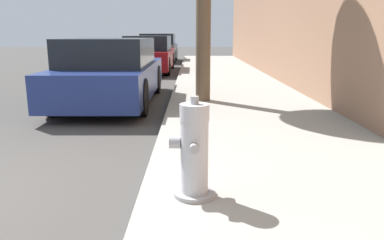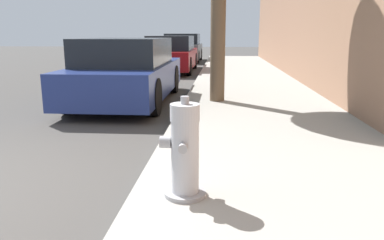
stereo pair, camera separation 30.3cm
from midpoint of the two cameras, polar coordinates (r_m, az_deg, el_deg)
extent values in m
cube|color=#99968E|center=(3.25, 19.77, -12.71)|extent=(2.89, 40.00, 0.14)
cylinder|color=#97979C|center=(3.14, 1.78, -11.11)|extent=(0.35, 0.35, 0.04)
cylinder|color=#B2B2B7|center=(3.02, 1.82, -5.64)|extent=(0.22, 0.22, 0.60)
cylinder|color=#B2B2B7|center=(2.92, 1.87, 1.14)|extent=(0.23, 0.23, 0.13)
cylinder|color=#97979C|center=(2.91, 1.88, 3.03)|extent=(0.07, 0.07, 0.06)
cylinder|color=#97979C|center=(2.84, 1.69, -4.33)|extent=(0.07, 0.08, 0.07)
cylinder|color=#97979C|center=(3.13, 1.97, -2.70)|extent=(0.07, 0.08, 0.07)
cylinder|color=#97979C|center=(3.00, -1.17, -3.41)|extent=(0.09, 0.10, 0.10)
cube|color=navy|center=(8.11, -8.57, 6.25)|extent=(1.72, 4.36, 0.63)
cube|color=black|center=(7.90, -9.00, 10.28)|extent=(1.59, 2.40, 0.53)
cylinder|color=black|center=(9.63, -11.28, 6.22)|extent=(0.20, 0.68, 0.68)
cylinder|color=black|center=(9.33, -1.95, 6.25)|extent=(0.20, 0.68, 0.68)
cylinder|color=black|center=(7.09, -17.17, 3.52)|extent=(0.20, 0.68, 0.68)
cylinder|color=black|center=(6.67, -4.56, 3.50)|extent=(0.20, 0.68, 0.68)
cube|color=maroon|center=(14.65, -2.47, 9.36)|extent=(1.68, 4.39, 0.65)
cube|color=black|center=(14.45, -2.58, 11.65)|extent=(1.55, 2.42, 0.53)
cylinder|color=black|center=(16.11, -4.59, 9.02)|extent=(0.20, 0.65, 0.65)
cylinder|color=black|center=(15.94, 0.88, 9.02)|extent=(0.20, 0.65, 0.65)
cylinder|color=black|center=(13.44, -6.44, 8.19)|extent=(0.20, 0.65, 0.65)
cylinder|color=black|center=(13.23, 0.12, 8.20)|extent=(0.20, 0.65, 0.65)
cube|color=#4C5156|center=(20.04, -0.91, 10.46)|extent=(1.81, 3.94, 0.74)
cube|color=black|center=(19.86, -0.96, 12.26)|extent=(1.66, 2.17, 0.53)
cylinder|color=black|center=(21.35, -2.83, 9.99)|extent=(0.20, 0.63, 0.63)
cylinder|color=black|center=(21.20, 1.66, 9.98)|extent=(0.20, 0.63, 0.63)
cylinder|color=black|center=(18.94, -3.78, 9.60)|extent=(0.20, 0.63, 0.63)
cylinder|color=black|center=(18.77, 1.27, 9.59)|extent=(0.20, 0.63, 0.63)
cylinder|color=brown|center=(7.38, 5.22, 14.44)|extent=(0.29, 0.29, 2.98)
camera|label=1|loc=(0.15, -87.92, 0.48)|focal=35.00mm
camera|label=2|loc=(0.15, 92.08, -0.48)|focal=35.00mm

